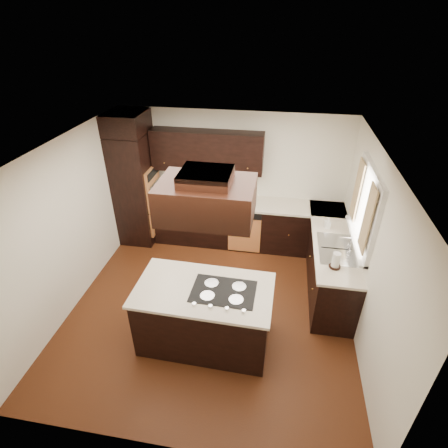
{
  "coord_description": "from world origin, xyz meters",
  "views": [
    {
      "loc": [
        0.86,
        -3.89,
        3.94
      ],
      "look_at": [
        0.1,
        0.6,
        1.15
      ],
      "focal_mm": 28.0,
      "sensor_mm": 36.0,
      "label": 1
    }
  ],
  "objects_px": {
    "spice_rack": "(196,191)",
    "oven_column": "(136,189)",
    "range_hood": "(207,200)",
    "island": "(205,316)"
  },
  "relations": [
    {
      "from": "range_hood",
      "to": "spice_rack",
      "type": "relative_size",
      "value": 2.9
    },
    {
      "from": "island",
      "to": "spice_rack",
      "type": "height_order",
      "value": "spice_rack"
    },
    {
      "from": "island",
      "to": "spice_rack",
      "type": "distance_m",
      "value": 2.61
    },
    {
      "from": "range_hood",
      "to": "spice_rack",
      "type": "bearing_deg",
      "value": 107.2
    },
    {
      "from": "oven_column",
      "to": "range_hood",
      "type": "bearing_deg",
      "value": -50.26
    },
    {
      "from": "spice_rack",
      "to": "oven_column",
      "type": "bearing_deg",
      "value": -150.34
    },
    {
      "from": "oven_column",
      "to": "spice_rack",
      "type": "relative_size",
      "value": 5.86
    },
    {
      "from": "spice_rack",
      "to": "range_hood",
      "type": "bearing_deg",
      "value": -48.2
    },
    {
      "from": "oven_column",
      "to": "island",
      "type": "height_order",
      "value": "oven_column"
    },
    {
      "from": "island",
      "to": "spice_rack",
      "type": "bearing_deg",
      "value": 106.83
    }
  ]
}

